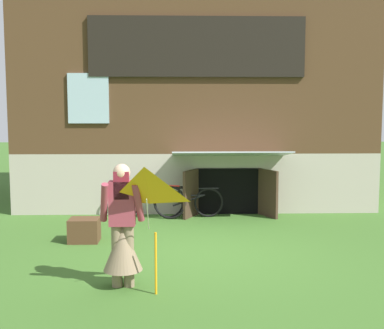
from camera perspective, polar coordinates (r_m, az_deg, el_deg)
The scene contains 7 objects.
ground_plane at distance 8.54m, azimuth 1.36°, elevation -9.77°, with size 60.00×60.00×0.00m, color #386023.
log_house at distance 13.74m, azimuth 0.14°, elevation 7.86°, with size 8.40×6.16×5.51m.
person at distance 6.74m, azimuth -7.93°, elevation -8.04°, with size 0.61×0.53×1.65m.
kite at distance 6.13m, azimuth -5.42°, elevation -3.58°, with size 0.80×0.72×1.60m.
bicycle_black at distance 11.02m, azimuth -0.37°, elevation -4.33°, with size 1.53×0.17×0.70m.
bicycle_red at distance 11.00m, azimuth -5.13°, elevation -4.15°, with size 1.71×0.43×0.79m.
wooden_crate at distance 9.25m, azimuth -12.19°, elevation -7.33°, with size 0.53×0.45×0.42m, color #4C331E.
Camera 1 is at (-0.45, -8.20, 2.33)m, focal length 46.73 mm.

